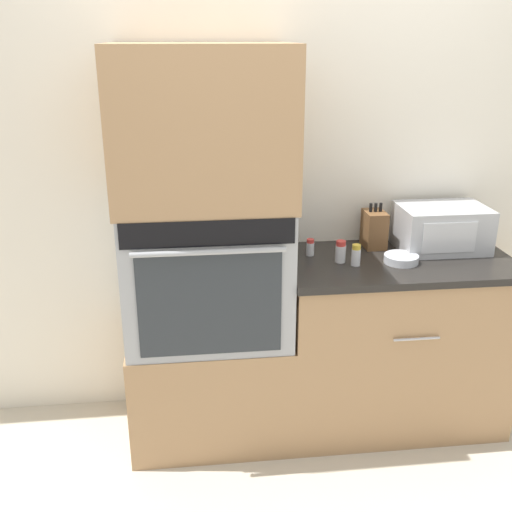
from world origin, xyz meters
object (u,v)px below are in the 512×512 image
(bowl, at_px, (401,259))
(condiment_jar_mid, at_px, (356,255))
(microwave, at_px, (441,228))
(wall_oven, at_px, (207,269))
(condiment_jar_near, at_px, (310,247))
(condiment_jar_far, at_px, (341,252))
(knife_block, at_px, (374,229))

(bowl, height_order, condiment_jar_mid, condiment_jar_mid)
(bowl, bearing_deg, microwave, 32.96)
(wall_oven, height_order, microwave, wall_oven)
(bowl, relative_size, condiment_jar_mid, 1.59)
(wall_oven, bearing_deg, condiment_jar_near, 11.25)
(wall_oven, bearing_deg, condiment_jar_far, -0.63)
(wall_oven, distance_m, knife_block, 0.90)
(microwave, bearing_deg, condiment_jar_far, -167.01)
(condiment_jar_far, bearing_deg, knife_block, 41.68)
(knife_block, xyz_separation_m, condiment_jar_mid, (-0.17, -0.25, -0.04))
(microwave, height_order, bowl, microwave)
(wall_oven, relative_size, condiment_jar_near, 9.03)
(condiment_jar_far, bearing_deg, bowl, -8.61)
(knife_block, xyz_separation_m, bowl, (0.06, -0.25, -0.08))
(condiment_jar_mid, bearing_deg, microwave, 20.07)
(bowl, relative_size, condiment_jar_near, 1.96)
(microwave, xyz_separation_m, bowl, (-0.27, -0.17, -0.09))
(microwave, xyz_separation_m, knife_block, (-0.33, 0.07, -0.02))
(wall_oven, height_order, bowl, wall_oven)
(condiment_jar_near, bearing_deg, microwave, 1.49)
(condiment_jar_near, height_order, condiment_jar_far, condiment_jar_far)
(knife_block, xyz_separation_m, condiment_jar_far, (-0.23, -0.20, -0.04))
(wall_oven, xyz_separation_m, condiment_jar_near, (0.52, 0.10, 0.05))
(condiment_jar_mid, bearing_deg, knife_block, 57.03)
(bowl, bearing_deg, condiment_jar_mid, -177.93)
(condiment_jar_mid, bearing_deg, wall_oven, 175.21)
(wall_oven, height_order, condiment_jar_mid, wall_oven)
(knife_block, height_order, bowl, knife_block)
(knife_block, relative_size, condiment_jar_near, 2.76)
(microwave, relative_size, condiment_jar_mid, 4.20)
(knife_block, xyz_separation_m, condiment_jar_near, (-0.35, -0.09, -0.05))
(wall_oven, xyz_separation_m, knife_block, (0.88, 0.20, 0.11))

